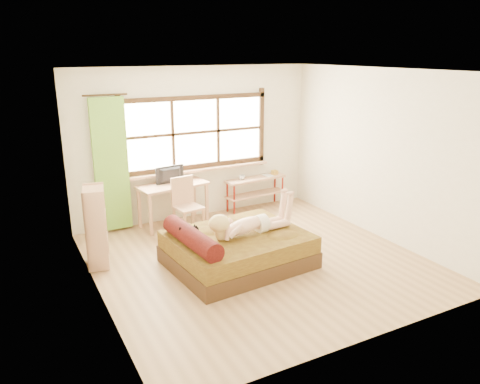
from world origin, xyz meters
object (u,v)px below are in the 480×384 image
bed (235,249)px  chair (186,202)px  pipe_shelf (256,186)px  kitten (187,233)px  woman (249,215)px  desk (173,190)px  bookshelf (96,227)px

bed → chair: 1.60m
pipe_shelf → bed: bearing=-131.4°
kitten → pipe_shelf: (2.19, 1.96, -0.13)m
woman → desk: 2.03m
bed → bookshelf: bearing=146.8°
bookshelf → woman: bearing=-14.5°
desk → woman: bearing=-86.9°
bookshelf → bed: bearing=-15.9°
woman → chair: bearing=96.2°
kitten → bookshelf: bearing=136.9°
desk → chair: size_ratio=1.35×
woman → bookshelf: bearing=148.2°
pipe_shelf → bookshelf: bookshelf is taller
pipe_shelf → bookshelf: (-3.23, -1.14, 0.13)m
bed → woman: 0.53m
bookshelf → chair: bearing=34.5°
kitten → desk: (0.46, 1.84, 0.07)m
bed → bookshelf: size_ratio=1.73×
desk → bookshelf: 1.82m
chair → pipe_shelf: 1.71m
bed → bookshelf: bookshelf is taller
woman → desk: size_ratio=1.04×
desk → bookshelf: size_ratio=1.10×
kitten → pipe_shelf: size_ratio=0.22×
pipe_shelf → bookshelf: size_ratio=1.09×
woman → pipe_shelf: (1.32, 2.11, -0.30)m
woman → chair: 1.67m
bed → kitten: size_ratio=7.10×
bed → desk: bearing=91.2°
chair → pipe_shelf: size_ratio=0.75×
woman → pipe_shelf: woman is taller
kitten → pipe_shelf: pipe_shelf is taller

